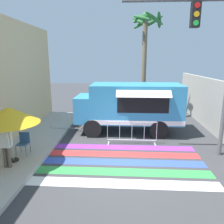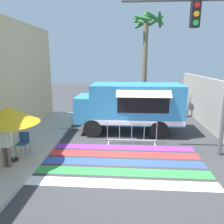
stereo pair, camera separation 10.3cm
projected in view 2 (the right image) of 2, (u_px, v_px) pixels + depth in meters
The scene contains 10 objects.
ground_plane at pixel (121, 166), 8.24m from camera, with size 60.00×60.00×0.00m, color #38383A.
crosswalk_painted at pixel (122, 162), 8.54m from camera, with size 6.40×3.60×0.01m.
food_truck at pixel (128, 104), 11.87m from camera, with size 5.63×2.70×2.66m.
traffic_signal_pole at pixel (209, 48), 8.26m from camera, with size 4.35×0.29×6.40m.
patio_umbrella at pixel (9, 115), 7.94m from camera, with size 2.19×2.19×2.11m.
folding_chair at pixel (23, 141), 8.89m from camera, with size 0.43×0.43×0.89m.
vendor_person at pixel (5, 143), 7.66m from camera, with size 0.53×0.21×1.63m.
barricade_front at pixel (132, 133), 10.30m from camera, with size 2.34×0.44×1.10m.
barricade_side at pixel (70, 122), 12.15m from camera, with size 2.21×0.44×1.10m.
palm_tree at pixel (146, 43), 14.17m from camera, with size 2.13×2.45×6.87m.
Camera 2 is at (0.17, -7.55, 3.90)m, focal length 35.00 mm.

